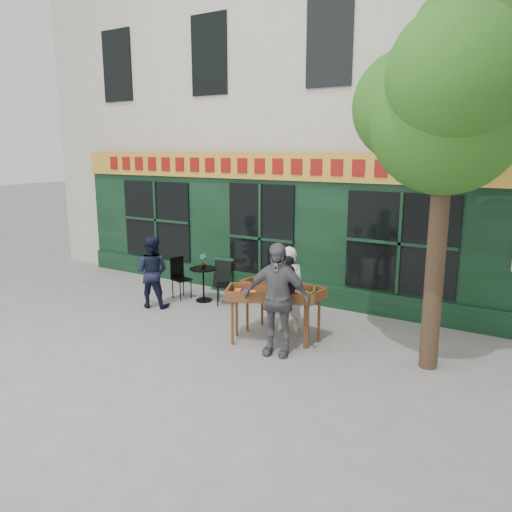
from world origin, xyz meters
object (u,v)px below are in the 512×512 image
object	(u,v)px
book_cart_center	(271,298)
dog	(287,275)
bistro_table	(203,278)
woman	(288,289)
book_cart_right	(282,293)
man_left	(152,272)
man_right	(277,299)

from	to	relation	value
book_cart_center	dog	world-z (taller)	dog
bistro_table	woman	bearing A→B (deg)	-15.12
dog	book_cart_right	world-z (taller)	dog
man_left	book_cart_center	bearing A→B (deg)	151.83
woman	bistro_table	distance (m)	2.61
man_right	dog	bearing A→B (deg)	75.59
woman	man_left	distance (m)	3.22
man_right	bistro_table	distance (m)	3.35
dog	book_cart_right	size ratio (longest dim) A/B	0.38
book_cart_center	bistro_table	world-z (taller)	book_cart_center
woman	man_right	bearing A→B (deg)	83.86
dog	book_cart_right	xyz separation A→B (m)	(-0.31, 0.41, -0.47)
woman	man_left	bearing A→B (deg)	-20.05
bistro_table	man_left	size ratio (longest dim) A/B	0.49
book_cart_center	man_right	world-z (taller)	man_right
dog	woman	bearing A→B (deg)	92.57
bistro_table	man_left	bearing A→B (deg)	-127.87
dog	man_left	distance (m)	3.63
man_right	woman	bearing A→B (deg)	95.86
book_cart_center	book_cart_right	distance (m)	0.36
man_left	woman	bearing A→B (deg)	163.37
book_cart_right	man_left	bearing A→B (deg)	-173.23
book_cart_center	man_left	distance (m)	3.24
dog	woman	xyz separation A→B (m)	(-0.35, 0.70, -0.47)
book_cart_right	man_left	distance (m)	3.25
book_cart_center	woman	xyz separation A→B (m)	(0.00, 0.65, -0.01)
bistro_table	man_left	distance (m)	1.16
dog	man_left	bearing A→B (deg)	148.35
woman	book_cart_center	bearing A→B (deg)	66.00
book_cart_right	bistro_table	bearing A→B (deg)	167.16
book_cart_center	woman	world-z (taller)	woman
book_cart_right	man_left	size ratio (longest dim) A/B	1.01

